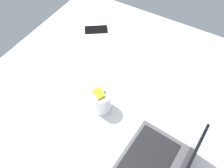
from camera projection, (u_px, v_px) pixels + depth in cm
name	position (u px, v px, depth cm)	size (l,w,h in cm)	color
bed_mattress	(97.00, 139.00, 108.01)	(180.00, 140.00, 18.00)	white
laptop	(157.00, 168.00, 86.87)	(34.60, 25.36, 23.00)	#4C4C51
snack_cup	(102.00, 101.00, 103.29)	(9.06, 9.00, 13.38)	silver
cell_phone	(96.00, 30.00, 141.22)	(6.80, 14.00, 0.80)	black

